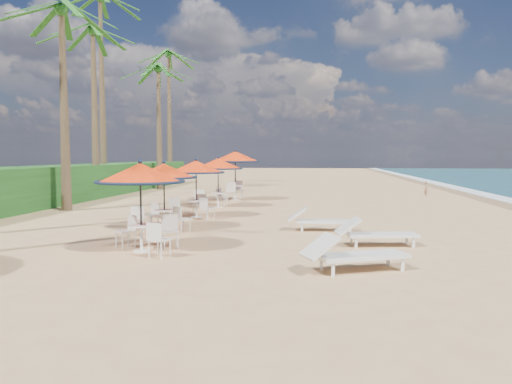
# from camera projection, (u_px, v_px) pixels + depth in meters

# --- Properties ---
(ground) EXTENTS (160.00, 160.00, 0.00)m
(ground) POSITION_uv_depth(u_px,v_px,m) (339.00, 259.00, 11.19)
(ground) COLOR tan
(ground) RESTS_ON ground
(scrub_hedge) EXTENTS (3.00, 40.00, 1.80)m
(scrub_hedge) POSITION_uv_depth(u_px,v_px,m) (42.00, 185.00, 23.66)
(scrub_hedge) COLOR #194716
(scrub_hedge) RESTS_ON ground
(station_0) EXTENTS (2.14, 2.14, 2.24)m
(station_0) POSITION_uv_depth(u_px,v_px,m) (142.00, 184.00, 11.96)
(station_0) COLOR black
(station_0) RESTS_ON ground
(station_1) EXTENTS (2.08, 2.08, 2.16)m
(station_1) POSITION_uv_depth(u_px,v_px,m) (163.00, 179.00, 15.48)
(station_1) COLOR black
(station_1) RESTS_ON ground
(station_2) EXTENTS (2.14, 2.14, 2.23)m
(station_2) POSITION_uv_depth(u_px,v_px,m) (196.00, 174.00, 18.56)
(station_2) COLOR black
(station_2) RESTS_ON ground
(station_3) EXTENTS (2.20, 2.20, 2.29)m
(station_3) POSITION_uv_depth(u_px,v_px,m) (217.00, 168.00, 22.18)
(station_3) COLOR black
(station_3) RESTS_ON ground
(station_4) EXTENTS (2.54, 2.59, 2.65)m
(station_4) POSITION_uv_depth(u_px,v_px,m) (235.00, 161.00, 25.76)
(station_4) COLOR black
(station_4) RESTS_ON ground
(lounger_near) EXTENTS (2.25, 1.48, 0.77)m
(lounger_near) POSITION_uv_depth(u_px,v_px,m) (352.00, 254.00, 9.97)
(lounger_near) COLOR silver
(lounger_near) RESTS_ON ground
(lounger_mid) EXTENTS (2.15, 0.97, 0.74)m
(lounger_mid) POSITION_uv_depth(u_px,v_px,m) (374.00, 233.00, 12.76)
(lounger_mid) COLOR silver
(lounger_mid) RESTS_ON ground
(lounger_far) EXTENTS (2.06, 0.67, 0.74)m
(lounger_far) POSITION_uv_depth(u_px,v_px,m) (319.00, 220.00, 15.36)
(lounger_far) COLOR silver
(lounger_far) RESTS_ON ground
(palm_3) EXTENTS (5.00, 5.00, 8.60)m
(palm_3) POSITION_uv_depth(u_px,v_px,m) (62.00, 22.00, 20.59)
(palm_3) COLOR brown
(palm_3) RESTS_ON ground
(palm_4) EXTENTS (5.00, 5.00, 9.22)m
(palm_4) POSITION_uv_depth(u_px,v_px,m) (93.00, 41.00, 26.53)
(palm_4) COLOR brown
(palm_4) RESTS_ON ground
(palm_5) EXTENTS (5.00, 5.00, 12.13)m
(palm_5) POSITION_uv_depth(u_px,v_px,m) (100.00, 10.00, 30.22)
(palm_5) COLOR brown
(palm_5) RESTS_ON ground
(palm_6) EXTENTS (5.00, 5.00, 8.52)m
(palm_6) POSITION_uv_depth(u_px,v_px,m) (158.00, 76.00, 34.16)
(palm_6) COLOR brown
(palm_6) RESTS_ON ground
(palm_7) EXTENTS (5.00, 5.00, 10.51)m
(palm_7) POSITION_uv_depth(u_px,v_px,m) (169.00, 62.00, 39.13)
(palm_7) COLOR brown
(palm_7) RESTS_ON ground
(person) EXTENTS (0.21, 0.32, 0.88)m
(person) POSITION_uv_depth(u_px,v_px,m) (426.00, 188.00, 28.65)
(person) COLOR #906649
(person) RESTS_ON ground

